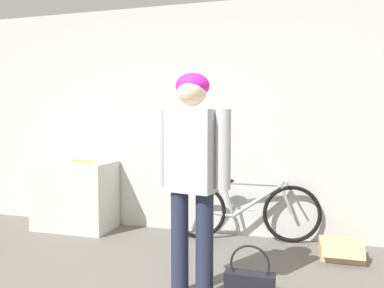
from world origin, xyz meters
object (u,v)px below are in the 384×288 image
(handbag, at_px, (250,286))
(cardboard_box, at_px, (341,250))
(banana, at_px, (83,161))
(person, at_px, (192,163))
(bicycle, at_px, (244,210))

(handbag, relative_size, cardboard_box, 1.09)
(banana, bearing_deg, handbag, -30.67)
(person, distance_m, handbag, 0.96)
(person, bearing_deg, cardboard_box, 55.94)
(person, relative_size, bicycle, 1.03)
(handbag, bearing_deg, banana, 149.33)
(person, distance_m, cardboard_box, 1.85)
(person, height_order, handbag, person)
(person, bearing_deg, handbag, 10.49)
(bicycle, xyz_separation_m, cardboard_box, (0.96, -0.26, -0.25))
(person, height_order, bicycle, person)
(banana, bearing_deg, cardboard_box, -2.23)
(bicycle, height_order, cardboard_box, bicycle)
(bicycle, bearing_deg, cardboard_box, -22.34)
(banana, height_order, handbag, banana)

